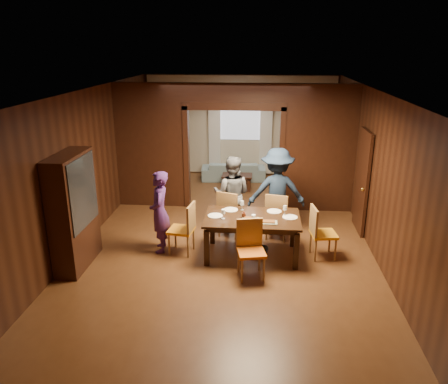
# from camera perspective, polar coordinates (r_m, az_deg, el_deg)

# --- Properties ---
(floor) EXTENTS (9.00, 9.00, 0.00)m
(floor) POSITION_cam_1_polar(r_m,az_deg,el_deg) (9.00, 0.53, -5.53)
(floor) COLOR #512D16
(floor) RESTS_ON ground
(ceiling) EXTENTS (5.50, 9.00, 0.02)m
(ceiling) POSITION_cam_1_polar(r_m,az_deg,el_deg) (8.25, 0.59, 13.17)
(ceiling) COLOR silver
(ceiling) RESTS_ON room_walls
(room_walls) EXTENTS (5.52, 9.01, 2.90)m
(room_walls) POSITION_cam_1_polar(r_m,az_deg,el_deg) (10.32, 1.39, 6.46)
(room_walls) COLOR black
(room_walls) RESTS_ON floor
(person_purple) EXTENTS (0.47, 0.62, 1.54)m
(person_purple) POSITION_cam_1_polar(r_m,az_deg,el_deg) (8.14, -8.39, -2.58)
(person_purple) COLOR #43205F
(person_purple) RESTS_ON floor
(person_grey) EXTENTS (0.85, 0.70, 1.60)m
(person_grey) POSITION_cam_1_polar(r_m,az_deg,el_deg) (8.88, 1.03, -0.32)
(person_grey) COLOR slate
(person_grey) RESTS_ON floor
(person_navy) EXTENTS (1.21, 0.77, 1.79)m
(person_navy) POSITION_cam_1_polar(r_m,az_deg,el_deg) (8.81, 6.91, 0.03)
(person_navy) COLOR #17253A
(person_navy) RESTS_ON floor
(sofa) EXTENTS (1.85, 0.84, 0.53)m
(sofa) POSITION_cam_1_polar(r_m,az_deg,el_deg) (12.54, 1.25, 2.82)
(sofa) COLOR #7C98A2
(sofa) RESTS_ON floor
(serving_bowl) EXTENTS (0.35, 0.35, 0.09)m
(serving_bowl) POSITION_cam_1_polar(r_m,az_deg,el_deg) (7.95, 4.74, -2.69)
(serving_bowl) COLOR black
(serving_bowl) RESTS_ON dining_table
(dining_table) EXTENTS (1.71, 1.06, 0.76)m
(dining_table) POSITION_cam_1_polar(r_m,az_deg,el_deg) (8.01, 3.66, -5.79)
(dining_table) COLOR black
(dining_table) RESTS_ON floor
(coffee_table) EXTENTS (0.80, 0.50, 0.40)m
(coffee_table) POSITION_cam_1_polar(r_m,az_deg,el_deg) (11.70, 1.72, 1.32)
(coffee_table) COLOR black
(coffee_table) RESTS_ON floor
(chair_left) EXTENTS (0.50, 0.50, 0.97)m
(chair_left) POSITION_cam_1_polar(r_m,az_deg,el_deg) (8.10, -5.63, -4.75)
(chair_left) COLOR orange
(chair_left) RESTS_ON floor
(chair_right) EXTENTS (0.50, 0.50, 0.97)m
(chair_right) POSITION_cam_1_polar(r_m,az_deg,el_deg) (8.10, 12.90, -5.17)
(chair_right) COLOR orange
(chair_right) RESTS_ON floor
(chair_far_l) EXTENTS (0.56, 0.56, 0.97)m
(chair_far_l) POSITION_cam_1_polar(r_m,az_deg,el_deg) (8.79, 0.92, -2.72)
(chair_far_l) COLOR #C66C12
(chair_far_l) RESTS_ON floor
(chair_far_r) EXTENTS (0.52, 0.52, 0.97)m
(chair_far_r) POSITION_cam_1_polar(r_m,az_deg,el_deg) (8.73, 7.02, -3.02)
(chair_far_r) COLOR #E44415
(chair_far_r) RESTS_ON floor
(chair_near) EXTENTS (0.52, 0.52, 0.97)m
(chair_near) POSITION_cam_1_polar(r_m,az_deg,el_deg) (7.25, 3.59, -7.63)
(chair_near) COLOR #C75B12
(chair_near) RESTS_ON floor
(hutch) EXTENTS (0.40, 1.20, 2.00)m
(hutch) POSITION_cam_1_polar(r_m,az_deg,el_deg) (7.87, -19.06, -2.40)
(hutch) COLOR black
(hutch) RESTS_ON floor
(door_right) EXTENTS (0.06, 0.90, 2.10)m
(door_right) POSITION_cam_1_polar(r_m,az_deg,el_deg) (9.31, 17.62, 1.30)
(door_right) COLOR black
(door_right) RESTS_ON floor
(window_far) EXTENTS (1.20, 0.03, 1.30)m
(window_far) POSITION_cam_1_polar(r_m,az_deg,el_deg) (12.80, 2.15, 9.73)
(window_far) COLOR silver
(window_far) RESTS_ON back_wall
(curtain_left) EXTENTS (0.35, 0.06, 2.40)m
(curtain_left) POSITION_cam_1_polar(r_m,az_deg,el_deg) (12.89, -1.25, 7.78)
(curtain_left) COLOR white
(curtain_left) RESTS_ON back_wall
(curtain_right) EXTENTS (0.35, 0.06, 2.40)m
(curtain_right) POSITION_cam_1_polar(r_m,az_deg,el_deg) (12.82, 5.49, 7.63)
(curtain_right) COLOR white
(curtain_right) RESTS_ON back_wall
(plate_left) EXTENTS (0.27, 0.27, 0.01)m
(plate_left) POSITION_cam_1_polar(r_m,az_deg,el_deg) (7.88, -1.15, -3.11)
(plate_left) COLOR white
(plate_left) RESTS_ON dining_table
(plate_far_l) EXTENTS (0.27, 0.27, 0.01)m
(plate_far_l) POSITION_cam_1_polar(r_m,az_deg,el_deg) (8.16, 0.88, -2.33)
(plate_far_l) COLOR white
(plate_far_l) RESTS_ON dining_table
(plate_far_r) EXTENTS (0.27, 0.27, 0.01)m
(plate_far_r) POSITION_cam_1_polar(r_m,az_deg,el_deg) (8.14, 6.57, -2.51)
(plate_far_r) COLOR white
(plate_far_r) RESTS_ON dining_table
(plate_right) EXTENTS (0.27, 0.27, 0.01)m
(plate_right) POSITION_cam_1_polar(r_m,az_deg,el_deg) (7.91, 8.61, -3.27)
(plate_right) COLOR white
(plate_right) RESTS_ON dining_table
(plate_near) EXTENTS (0.27, 0.27, 0.01)m
(plate_near) POSITION_cam_1_polar(r_m,az_deg,el_deg) (7.53, 3.78, -4.25)
(plate_near) COLOR silver
(plate_near) RESTS_ON dining_table
(platter_a) EXTENTS (0.30, 0.20, 0.04)m
(platter_a) POSITION_cam_1_polar(r_m,az_deg,el_deg) (7.73, 3.47, -3.52)
(platter_a) COLOR gray
(platter_a) RESTS_ON dining_table
(platter_b) EXTENTS (0.30, 0.20, 0.04)m
(platter_b) POSITION_cam_1_polar(r_m,az_deg,el_deg) (7.62, 5.84, -3.90)
(platter_b) COLOR gray
(platter_b) RESTS_ON dining_table
(wineglass_left) EXTENTS (0.08, 0.08, 0.18)m
(wineglass_left) POSITION_cam_1_polar(r_m,az_deg,el_deg) (7.73, -0.11, -2.90)
(wineglass_left) COLOR white
(wineglass_left) RESTS_ON dining_table
(wineglass_far) EXTENTS (0.08, 0.08, 0.18)m
(wineglass_far) POSITION_cam_1_polar(r_m,az_deg,el_deg) (8.15, 2.37, -1.75)
(wineglass_far) COLOR white
(wineglass_far) RESTS_ON dining_table
(wineglass_right) EXTENTS (0.08, 0.08, 0.18)m
(wineglass_right) POSITION_cam_1_polar(r_m,az_deg,el_deg) (7.97, 7.95, -2.39)
(wineglass_right) COLOR white
(wineglass_right) RESTS_ON dining_table
(tumbler) EXTENTS (0.07, 0.07, 0.14)m
(tumbler) POSITION_cam_1_polar(r_m,az_deg,el_deg) (7.61, 3.89, -3.47)
(tumbler) COLOR silver
(tumbler) RESTS_ON dining_table
(condiment_jar) EXTENTS (0.08, 0.08, 0.11)m
(condiment_jar) POSITION_cam_1_polar(r_m,az_deg,el_deg) (7.80, 2.62, -3.00)
(condiment_jar) COLOR #491E11
(condiment_jar) RESTS_ON dining_table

